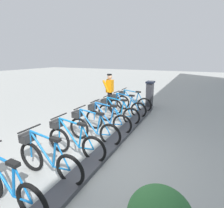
% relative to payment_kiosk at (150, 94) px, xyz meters
% --- Properties ---
extents(ground_plane, '(60.00, 60.00, 0.00)m').
position_rel_payment_kiosk_xyz_m(ground_plane, '(-0.05, 5.10, -0.67)').
color(ground_plane, '#A6A9A4').
extents(dock_rail_base, '(0.44, 9.41, 0.10)m').
position_rel_payment_kiosk_xyz_m(dock_rail_base, '(-0.05, 5.10, -0.62)').
color(dock_rail_base, '#47474C').
rests_on(dock_rail_base, ground).
extents(payment_kiosk, '(0.36, 0.52, 1.28)m').
position_rel_payment_kiosk_xyz_m(payment_kiosk, '(0.00, 0.00, 0.00)').
color(payment_kiosk, '#38383D').
rests_on(payment_kiosk, ground).
extents(bike_docked_0, '(1.72, 0.54, 1.02)m').
position_rel_payment_kiosk_xyz_m(bike_docked_0, '(0.57, 0.99, -0.24)').
color(bike_docked_0, black).
rests_on(bike_docked_0, ground).
extents(bike_docked_1, '(1.72, 0.54, 1.02)m').
position_rel_payment_kiosk_xyz_m(bike_docked_1, '(0.57, 1.85, -0.24)').
color(bike_docked_1, black).
rests_on(bike_docked_1, ground).
extents(bike_docked_2, '(1.72, 0.54, 1.02)m').
position_rel_payment_kiosk_xyz_m(bike_docked_2, '(0.57, 2.71, -0.24)').
color(bike_docked_2, black).
rests_on(bike_docked_2, ground).
extents(bike_docked_3, '(1.72, 0.54, 1.02)m').
position_rel_payment_kiosk_xyz_m(bike_docked_3, '(0.57, 3.58, -0.24)').
color(bike_docked_3, black).
rests_on(bike_docked_3, ground).
extents(bike_docked_4, '(1.72, 0.54, 1.02)m').
position_rel_payment_kiosk_xyz_m(bike_docked_4, '(0.57, 4.44, -0.24)').
color(bike_docked_4, black).
rests_on(bike_docked_4, ground).
extents(bike_docked_5, '(1.72, 0.54, 1.02)m').
position_rel_payment_kiosk_xyz_m(bike_docked_5, '(0.57, 5.30, -0.24)').
color(bike_docked_5, black).
rests_on(bike_docked_5, ground).
extents(bike_docked_6, '(1.72, 0.54, 1.02)m').
position_rel_payment_kiosk_xyz_m(bike_docked_6, '(0.57, 6.16, -0.24)').
color(bike_docked_6, black).
rests_on(bike_docked_6, ground).
extents(bike_docked_7, '(1.72, 0.54, 1.02)m').
position_rel_payment_kiosk_xyz_m(bike_docked_7, '(0.57, 7.02, -0.24)').
color(bike_docked_7, black).
rests_on(bike_docked_7, ground).
extents(worker_near_rack, '(0.48, 0.65, 1.66)m').
position_rel_payment_kiosk_xyz_m(worker_near_rack, '(1.63, 1.15, 0.24)').
color(worker_near_rack, white).
rests_on(worker_near_rack, ground).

